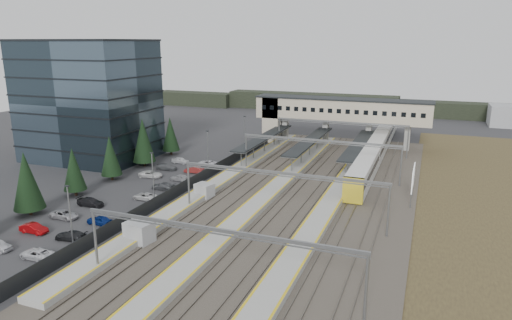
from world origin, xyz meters
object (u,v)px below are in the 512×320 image
at_px(office_building, 89,100).
at_px(billboard, 413,179).
at_px(relay_cabin_far, 204,191).
at_px(footbridge, 329,112).
at_px(train, 378,146).
at_px(relay_cabin_near, 139,233).

distance_m(office_building, billboard, 65.02).
xyz_separation_m(relay_cabin_far, footbridge, (9.89, 44.84, 6.75)).
bearing_deg(train, relay_cabin_near, -111.92).
bearing_deg(footbridge, billboard, -59.96).
bearing_deg(relay_cabin_near, relay_cabin_far, 90.52).
height_order(train, billboard, billboard).
distance_m(relay_cabin_far, billboard, 31.93).
bearing_deg(relay_cabin_near, footbridge, 81.14).
bearing_deg(billboard, office_building, 175.10).
distance_m(relay_cabin_far, train, 43.33).
bearing_deg(footbridge, relay_cabin_far, -102.43).
xyz_separation_m(relay_cabin_near, footbridge, (9.73, 62.37, 6.58)).
bearing_deg(billboard, relay_cabin_near, -138.41).
distance_m(office_building, footbridge, 53.18).
bearing_deg(relay_cabin_near, train, 68.08).
height_order(relay_cabin_far, footbridge, footbridge).
distance_m(relay_cabin_near, relay_cabin_far, 17.53).
bearing_deg(office_building, relay_cabin_near, -43.61).
bearing_deg(relay_cabin_near, office_building, 136.39).
xyz_separation_m(footbridge, billboard, (20.54, -35.51, -4.10)).
bearing_deg(billboard, footbridge, 120.04).
height_order(office_building, footbridge, office_building).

